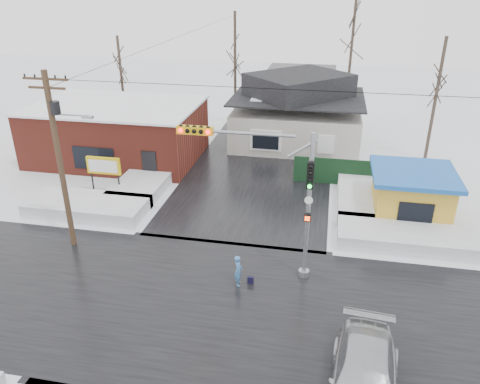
% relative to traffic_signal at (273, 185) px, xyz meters
% --- Properties ---
extents(ground, '(120.00, 120.00, 0.00)m').
position_rel_traffic_signal_xyz_m(ground, '(-2.43, -2.97, -4.54)').
color(ground, white).
rests_on(ground, ground).
extents(road_ns, '(10.00, 120.00, 0.02)m').
position_rel_traffic_signal_xyz_m(road_ns, '(-2.43, -2.97, -4.53)').
color(road_ns, black).
rests_on(road_ns, ground).
extents(road_ew, '(120.00, 10.00, 0.02)m').
position_rel_traffic_signal_xyz_m(road_ew, '(-2.43, -2.97, -4.53)').
color(road_ew, black).
rests_on(road_ew, ground).
extents(snowbank_nw, '(7.00, 3.00, 0.80)m').
position_rel_traffic_signal_xyz_m(snowbank_nw, '(-11.43, 4.03, -4.14)').
color(snowbank_nw, white).
rests_on(snowbank_nw, ground).
extents(snowbank_ne, '(7.00, 3.00, 0.80)m').
position_rel_traffic_signal_xyz_m(snowbank_ne, '(6.57, 4.03, -4.14)').
color(snowbank_ne, white).
rests_on(snowbank_ne, ground).
extents(snowbank_nside_w, '(3.00, 8.00, 0.80)m').
position_rel_traffic_signal_xyz_m(snowbank_nside_w, '(-9.43, 9.03, -4.14)').
color(snowbank_nside_w, white).
rests_on(snowbank_nside_w, ground).
extents(snowbank_nside_e, '(3.00, 8.00, 0.80)m').
position_rel_traffic_signal_xyz_m(snowbank_nside_e, '(4.57, 9.03, -4.14)').
color(snowbank_nside_e, white).
rests_on(snowbank_nside_e, ground).
extents(traffic_signal, '(6.05, 0.68, 7.00)m').
position_rel_traffic_signal_xyz_m(traffic_signal, '(0.00, 0.00, 0.00)').
color(traffic_signal, gray).
rests_on(traffic_signal, ground).
extents(utility_pole, '(3.15, 0.44, 9.00)m').
position_rel_traffic_signal_xyz_m(utility_pole, '(-10.36, 0.53, 0.57)').
color(utility_pole, '#382619').
rests_on(utility_pole, ground).
extents(brick_building, '(12.20, 8.20, 4.12)m').
position_rel_traffic_signal_xyz_m(brick_building, '(-13.43, 13.03, -2.46)').
color(brick_building, maroon).
rests_on(brick_building, ground).
extents(marquee_sign, '(2.20, 0.21, 2.55)m').
position_rel_traffic_signal_xyz_m(marquee_sign, '(-11.43, 6.53, -2.62)').
color(marquee_sign, black).
rests_on(marquee_sign, ground).
extents(house, '(10.40, 8.40, 5.76)m').
position_rel_traffic_signal_xyz_m(house, '(-0.43, 19.03, -1.92)').
color(house, beige).
rests_on(house, ground).
extents(kiosk, '(4.60, 4.60, 2.88)m').
position_rel_traffic_signal_xyz_m(kiosk, '(7.07, 7.03, -3.08)').
color(kiosk, gold).
rests_on(kiosk, ground).
extents(fence, '(8.00, 0.12, 1.80)m').
position_rel_traffic_signal_xyz_m(fence, '(4.07, 11.03, -3.64)').
color(fence, black).
rests_on(fence, ground).
extents(tree_far_left, '(3.00, 3.00, 10.00)m').
position_rel_traffic_signal_xyz_m(tree_far_left, '(-6.43, 23.03, 3.41)').
color(tree_far_left, '#332821').
rests_on(tree_far_left, ground).
extents(tree_far_mid, '(3.00, 3.00, 12.00)m').
position_rel_traffic_signal_xyz_m(tree_far_mid, '(3.57, 25.03, 5.00)').
color(tree_far_mid, '#332821').
rests_on(tree_far_mid, ground).
extents(tree_far_right, '(3.00, 3.00, 9.00)m').
position_rel_traffic_signal_xyz_m(tree_far_right, '(9.57, 17.03, 2.62)').
color(tree_far_right, '#332821').
rests_on(tree_far_right, ground).
extents(tree_far_west, '(3.00, 3.00, 8.00)m').
position_rel_traffic_signal_xyz_m(tree_far_west, '(-16.43, 21.03, 1.82)').
color(tree_far_west, '#332821').
rests_on(tree_far_west, ground).
extents(pedestrian, '(0.47, 0.61, 1.50)m').
position_rel_traffic_signal_xyz_m(pedestrian, '(-1.31, -1.23, -3.79)').
color(pedestrian, '#3F75B3').
rests_on(pedestrian, ground).
extents(car, '(2.69, 5.65, 1.59)m').
position_rel_traffic_signal_xyz_m(car, '(3.96, -6.65, -3.74)').
color(car, '#B8BBBF').
rests_on(car, ground).
extents(shopping_bag, '(0.28, 0.13, 0.35)m').
position_rel_traffic_signal_xyz_m(shopping_bag, '(-0.77, -1.07, -4.36)').
color(shopping_bag, black).
rests_on(shopping_bag, ground).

